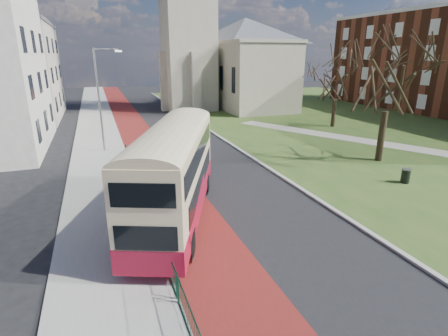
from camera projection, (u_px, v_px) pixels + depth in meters
name	position (u px, v px, depth m)	size (l,w,h in m)	color
ground	(238.00, 253.00, 14.07)	(160.00, 160.00, 0.00)	black
road_carriageway	(172.00, 141.00, 32.42)	(9.00, 120.00, 0.01)	black
bus_lane	(142.00, 143.00, 31.54)	(3.40, 120.00, 0.01)	#591414
pavement_west	(98.00, 146.00, 30.29)	(4.00, 120.00, 0.12)	gray
kerb_west	(122.00, 144.00, 30.94)	(0.25, 120.00, 0.13)	#999993
kerb_east	(212.00, 132.00, 35.68)	(0.25, 80.00, 0.13)	#999993
grass_green	(368.00, 120.00, 42.17)	(40.00, 80.00, 0.04)	#2E4E1B
footpath	(412.00, 149.00, 29.49)	(2.20, 36.00, 0.03)	#9E998C
pedestrian_railing	(149.00, 212.00, 16.51)	(0.07, 24.00, 1.12)	#0C3524
gothic_church	(219.00, 12.00, 48.02)	(16.38, 18.00, 40.00)	#9E9480
street_block_far	(10.00, 71.00, 41.67)	(10.30, 16.30, 11.50)	#B3A997
streetlamp	(101.00, 95.00, 27.31)	(2.13, 0.18, 8.00)	gray
bus	(174.00, 170.00, 16.20)	(6.37, 10.79, 4.46)	maroon
winter_tree_near	(391.00, 70.00, 24.25)	(7.55, 7.55, 9.48)	#2F2517
winter_tree_far	(337.00, 77.00, 37.00)	(5.68, 5.68, 7.64)	black
litter_bin	(406.00, 176.00, 21.58)	(0.63, 0.63, 0.89)	black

